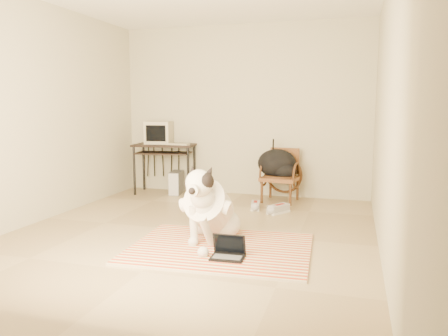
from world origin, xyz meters
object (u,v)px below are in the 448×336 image
at_px(laptop, 228,252).
at_px(backpack, 278,164).
at_px(crt_monitor, 159,133).
at_px(rattan_chair, 281,175).
at_px(dog, 209,209).
at_px(computer_desk, 164,151).
at_px(pc_tower, 176,183).

relative_size(laptop, backpack, 0.54).
bearing_deg(crt_monitor, rattan_chair, -2.86).
height_order(dog, computer_desk, dog).
relative_size(laptop, rattan_chair, 0.40).
bearing_deg(dog, crt_monitor, 125.50).
height_order(computer_desk, backpack, computer_desk).
bearing_deg(dog, backpack, 80.74).
height_order(computer_desk, crt_monitor, crt_monitor).
distance_m(crt_monitor, backpack, 2.06).
height_order(laptop, pc_tower, pc_tower).
bearing_deg(rattan_chair, pc_tower, 178.57).
xyz_separation_m(pc_tower, backpack, (1.69, -0.07, 0.37)).
bearing_deg(backpack, pc_tower, 177.51).
bearing_deg(dog, laptop, -54.53).
distance_m(computer_desk, rattan_chair, 1.95).
bearing_deg(crt_monitor, backpack, -3.78).
xyz_separation_m(computer_desk, pc_tower, (0.20, 0.00, -0.51)).
distance_m(dog, computer_desk, 2.75).
relative_size(dog, backpack, 2.03).
distance_m(crt_monitor, rattan_chair, 2.14).
xyz_separation_m(laptop, crt_monitor, (-2.00, 2.81, 0.92)).
bearing_deg(rattan_chair, crt_monitor, 177.14).
bearing_deg(rattan_chair, backpack, -144.12).
distance_m(laptop, rattan_chair, 2.72).
bearing_deg(laptop, dog, 125.47).
relative_size(pc_tower, rattan_chair, 0.53).
distance_m(computer_desk, pc_tower, 0.55).
bearing_deg(laptop, rattan_chair, 88.95).
bearing_deg(computer_desk, pc_tower, 0.66).
relative_size(computer_desk, backpack, 1.74).
bearing_deg(rattan_chair, dog, -100.19).
relative_size(dog, crt_monitor, 2.58).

